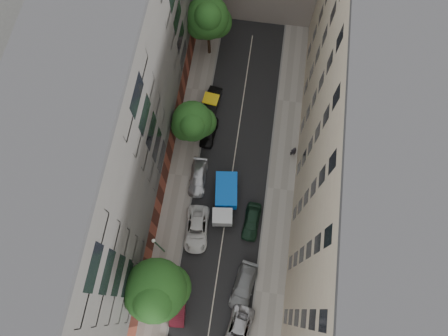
% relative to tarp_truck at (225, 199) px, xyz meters
% --- Properties ---
extents(ground, '(120.00, 120.00, 0.00)m').
position_rel_tarp_truck_xyz_m(ground, '(0.30, 2.29, -1.41)').
color(ground, '#4C4C49').
rests_on(ground, ground).
extents(road_surface, '(8.00, 44.00, 0.02)m').
position_rel_tarp_truck_xyz_m(road_surface, '(0.30, 2.29, -1.40)').
color(road_surface, black).
rests_on(road_surface, ground).
extents(sidewalk_left, '(3.00, 44.00, 0.15)m').
position_rel_tarp_truck_xyz_m(sidewalk_left, '(-5.20, 2.29, -1.33)').
color(sidewalk_left, gray).
rests_on(sidewalk_left, ground).
extents(sidewalk_right, '(3.00, 44.00, 0.15)m').
position_rel_tarp_truck_xyz_m(sidewalk_right, '(5.80, 2.29, -1.33)').
color(sidewalk_right, gray).
rests_on(sidewalk_right, ground).
extents(building_left, '(8.00, 44.00, 20.00)m').
position_rel_tarp_truck_xyz_m(building_left, '(-10.70, 2.29, 8.59)').
color(building_left, '#4D4B48').
rests_on(building_left, ground).
extents(building_right, '(8.00, 44.00, 20.00)m').
position_rel_tarp_truck_xyz_m(building_right, '(11.30, 2.29, 8.59)').
color(building_right, '#C2B597').
rests_on(building_right, ground).
extents(tarp_truck, '(2.81, 5.76, 2.55)m').
position_rel_tarp_truck_xyz_m(tarp_truck, '(0.00, 0.00, 0.00)').
color(tarp_truck, black).
rests_on(tarp_truck, ground).
extents(car_left_1, '(1.91, 4.43, 1.42)m').
position_rel_tarp_truck_xyz_m(car_left_1, '(-3.06, -11.11, -0.70)').
color(car_left_1, '#4E0F19').
rests_on(car_left_1, ground).
extents(car_left_2, '(2.74, 5.25, 1.41)m').
position_rel_tarp_truck_xyz_m(car_left_2, '(-2.50, -3.51, -0.70)').
color(car_left_2, silver).
rests_on(car_left_2, ground).
extents(car_left_3, '(1.91, 4.47, 1.28)m').
position_rel_tarp_truck_xyz_m(car_left_3, '(-3.30, 2.09, -0.77)').
color(car_left_3, '#BCBDC1').
rests_on(car_left_3, ground).
extents(car_left_4, '(1.92, 4.03, 1.33)m').
position_rel_tarp_truck_xyz_m(car_left_4, '(-3.00, 7.69, -0.74)').
color(car_left_4, black).
rests_on(car_left_4, ground).
extents(car_left_5, '(2.09, 4.62, 1.47)m').
position_rel_tarp_truck_xyz_m(car_left_5, '(-3.30, 11.29, -0.67)').
color(car_left_5, black).
rests_on(car_left_5, ground).
extents(car_right_0, '(3.02, 5.19, 1.36)m').
position_rel_tarp_truck_xyz_m(car_right_0, '(3.10, -12.71, -0.73)').
color(car_right_0, '#B1B1B6').
rests_on(car_right_0, ground).
extents(car_right_1, '(2.77, 5.15, 1.42)m').
position_rel_tarp_truck_xyz_m(car_right_1, '(3.10, -8.51, -0.70)').
color(car_right_1, gray).
rests_on(car_right_1, ground).
extents(car_right_2, '(1.91, 4.24, 1.41)m').
position_rel_tarp_truck_xyz_m(car_right_2, '(3.10, -1.88, -0.70)').
color(car_right_2, black).
rests_on(car_right_2, ground).
extents(tree_near, '(5.71, 5.50, 9.43)m').
position_rel_tarp_truck_xyz_m(tree_near, '(-4.45, -10.37, 5.04)').
color(tree_near, '#382619').
rests_on(tree_near, sidewalk_left).
extents(tree_mid, '(4.69, 4.31, 6.84)m').
position_rel_tarp_truck_xyz_m(tree_mid, '(-4.37, 6.71, 3.24)').
color(tree_mid, '#382619').
rests_on(tree_mid, sidewalk_left).
extents(tree_far, '(5.08, 4.77, 8.97)m').
position_rel_tarp_truck_xyz_m(tree_far, '(-4.61, 18.63, 4.85)').
color(tree_far, '#382619').
rests_on(tree_far, sidewalk_left).
extents(lamp_post, '(0.36, 0.36, 6.96)m').
position_rel_tarp_truck_xyz_m(lamp_post, '(-5.50, -6.19, 2.98)').
color(lamp_post, '#175229').
rests_on(lamp_post, sidewalk_left).
extents(pedestrian, '(0.74, 0.55, 1.86)m').
position_rel_tarp_truck_xyz_m(pedestrian, '(6.70, 6.55, -0.33)').
color(pedestrian, black).
rests_on(pedestrian, sidewalk_right).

